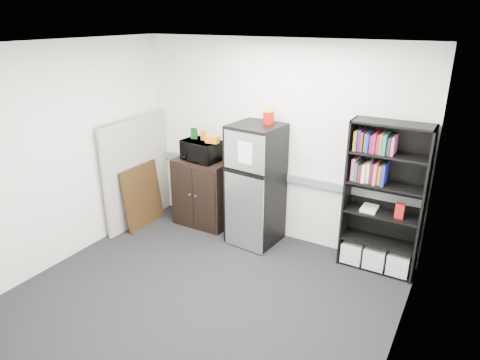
% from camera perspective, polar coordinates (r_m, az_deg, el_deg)
% --- Properties ---
extents(floor, '(4.00, 4.00, 0.00)m').
position_cam_1_polar(floor, '(5.00, -4.86, -15.09)').
color(floor, black).
rests_on(floor, ground).
extents(wall_back, '(4.00, 0.02, 2.70)m').
position_cam_1_polar(wall_back, '(5.78, 4.62, 4.99)').
color(wall_back, white).
rests_on(wall_back, floor).
extents(wall_right, '(0.02, 3.50, 2.70)m').
position_cam_1_polar(wall_right, '(3.67, 21.29, -6.32)').
color(wall_right, white).
rests_on(wall_right, floor).
extents(wall_left, '(0.02, 3.50, 2.70)m').
position_cam_1_polar(wall_left, '(5.69, -22.17, 3.18)').
color(wall_left, white).
rests_on(wall_left, floor).
extents(ceiling, '(4.00, 3.50, 0.02)m').
position_cam_1_polar(ceiling, '(4.05, -6.08, 17.46)').
color(ceiling, white).
rests_on(ceiling, wall_back).
extents(electrical_raceway, '(3.92, 0.05, 0.10)m').
position_cam_1_polar(electrical_raceway, '(5.90, 4.37, 0.71)').
color(electrical_raceway, slate).
rests_on(electrical_raceway, wall_back).
extents(wall_note, '(0.14, 0.00, 0.10)m').
position_cam_1_polar(wall_note, '(5.88, 1.55, 7.33)').
color(wall_note, white).
rests_on(wall_note, wall_back).
extents(bookshelf, '(0.90, 0.34, 1.85)m').
position_cam_1_polar(bookshelf, '(5.32, 18.61, -2.56)').
color(bookshelf, black).
rests_on(bookshelf, floor).
extents(cubicle_partition, '(0.06, 1.30, 1.62)m').
position_cam_1_polar(cubicle_partition, '(6.46, -13.58, 1.18)').
color(cubicle_partition, gray).
rests_on(cubicle_partition, floor).
extents(cabinet, '(0.81, 0.53, 1.01)m').
position_cam_1_polar(cabinet, '(6.35, -4.92, -1.64)').
color(cabinet, black).
rests_on(cabinet, floor).
extents(microwave, '(0.56, 0.41, 0.29)m').
position_cam_1_polar(microwave, '(6.11, -5.20, 3.94)').
color(microwave, black).
rests_on(microwave, cabinet).
extents(snack_box_a, '(0.08, 0.06, 0.15)m').
position_cam_1_polar(snack_box_a, '(6.16, -6.22, 6.19)').
color(snack_box_a, '#1D5919').
rests_on(snack_box_a, microwave).
extents(snack_box_b, '(0.08, 0.06, 0.15)m').
position_cam_1_polar(snack_box_b, '(6.15, -6.08, 6.17)').
color(snack_box_b, '#0C3711').
rests_on(snack_box_b, microwave).
extents(snack_box_c, '(0.07, 0.05, 0.14)m').
position_cam_1_polar(snack_box_c, '(6.07, -4.87, 5.95)').
color(snack_box_c, '#D05B13').
rests_on(snack_box_c, microwave).
extents(snack_bag, '(0.19, 0.11, 0.10)m').
position_cam_1_polar(snack_bag, '(5.93, -3.71, 5.43)').
color(snack_bag, orange).
rests_on(snack_bag, microwave).
extents(refrigerator, '(0.68, 0.70, 1.65)m').
position_cam_1_polar(refrigerator, '(5.72, 2.06, -0.69)').
color(refrigerator, black).
rests_on(refrigerator, floor).
extents(coffee_can, '(0.15, 0.15, 0.20)m').
position_cam_1_polar(coffee_can, '(5.51, 3.83, 8.51)').
color(coffee_can, '#AB0F07').
rests_on(coffee_can, refrigerator).
extents(framed_poster, '(0.14, 0.72, 0.93)m').
position_cam_1_polar(framed_poster, '(6.46, -12.86, -2.10)').
color(framed_poster, black).
rests_on(framed_poster, floor).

